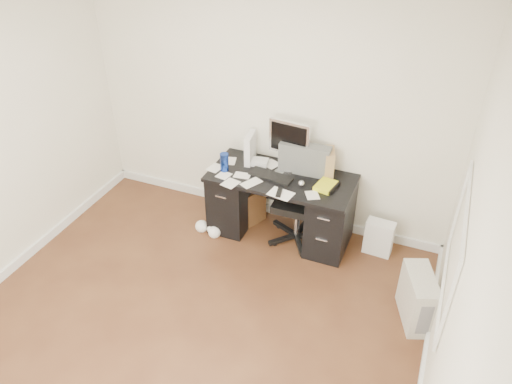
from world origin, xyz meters
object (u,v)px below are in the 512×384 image
lcd_monitor (289,145)px  wicker_basket (239,203)px  desk (281,204)px  pc_tower (418,298)px  keyboard (271,176)px  office_chair (298,198)px

lcd_monitor → wicker_basket: size_ratio=1.30×
desk → lcd_monitor: size_ratio=2.70×
lcd_monitor → wicker_basket: 0.98m
desk → pc_tower: bearing=-23.9°
keyboard → pc_tower: 1.83m
keyboard → desk: bearing=35.7°
office_chair → pc_tower: bearing=-28.7°
keyboard → pc_tower: bearing=-13.1°
desk → office_chair: 0.24m
lcd_monitor → keyboard: bearing=-110.2°
pc_tower → office_chair: bearing=132.4°
desk → office_chair: bearing=-1.5°
keyboard → wicker_basket: (-0.42, 0.14, -0.55)m
wicker_basket → pc_tower: bearing=-20.4°
desk → pc_tower: desk is taller
lcd_monitor → office_chair: size_ratio=0.52×
desk → keyboard: (-0.10, -0.05, 0.36)m
lcd_monitor → desk: bearing=-88.3°
desk → pc_tower: size_ratio=3.03×
office_chair → pc_tower: size_ratio=2.16×
office_chair → pc_tower: (1.35, -0.68, -0.29)m
keyboard → pc_tower: size_ratio=0.93×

